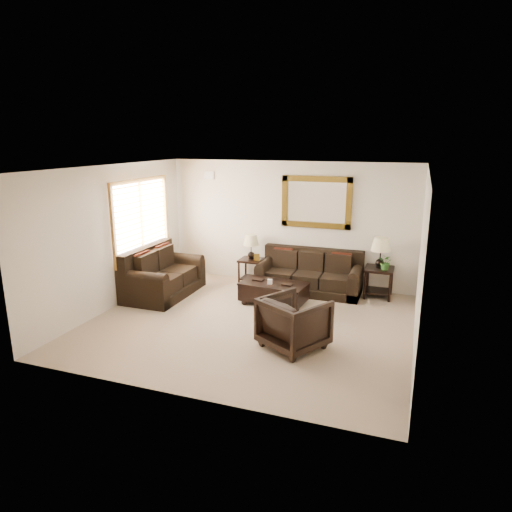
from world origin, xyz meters
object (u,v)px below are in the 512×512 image
at_px(loveseat, 161,277).
at_px(end_table_right, 380,259).
at_px(coffee_table, 274,291).
at_px(sofa, 310,276).
at_px(end_table_left, 251,252).
at_px(armchair, 294,320).

bearing_deg(loveseat, end_table_right, -72.38).
bearing_deg(coffee_table, sofa, 70.15).
height_order(loveseat, end_table_left, end_table_left).
height_order(sofa, end_table_left, end_table_left).
relative_size(sofa, loveseat, 1.21).
bearing_deg(armchair, sofa, -51.79).
xyz_separation_m(sofa, armchair, (0.39, -2.75, 0.13)).
bearing_deg(end_table_right, sofa, -175.87).
bearing_deg(loveseat, coffee_table, -84.17).
distance_m(end_table_left, coffee_table, 1.52).
distance_m(end_table_left, end_table_right, 2.79).
bearing_deg(loveseat, end_table_left, -46.95).
height_order(end_table_left, armchair, end_table_left).
xyz_separation_m(sofa, end_table_left, (-1.38, 0.13, 0.40)).
bearing_deg(sofa, loveseat, -156.32).
distance_m(end_table_right, armchair, 3.05).
xyz_separation_m(end_table_right, coffee_table, (-1.90, -1.11, -0.55)).
relative_size(sofa, coffee_table, 1.62).
bearing_deg(coffee_table, armchair, -57.39).
bearing_deg(end_table_right, loveseat, -162.38).
distance_m(sofa, end_table_left, 1.44).
distance_m(sofa, end_table_right, 1.50).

